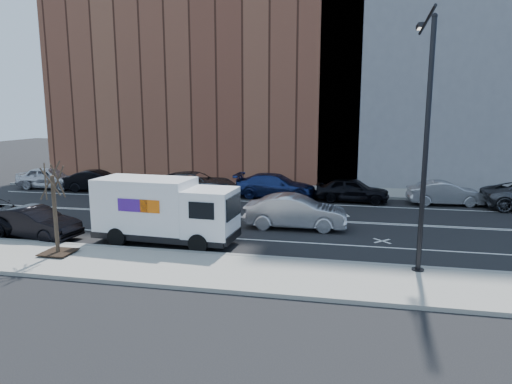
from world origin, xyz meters
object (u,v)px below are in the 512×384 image
at_px(driving_sedan, 296,212).
at_px(far_parked_b, 98,181).
at_px(far_parked_a, 49,178).
at_px(fedex_van, 165,210).

bearing_deg(driving_sedan, far_parked_b, 62.58).
xyz_separation_m(far_parked_b, driving_sedan, (15.44, -7.56, 0.08)).
distance_m(far_parked_a, driving_sedan, 21.11).
relative_size(fedex_van, far_parked_a, 1.36).
bearing_deg(fedex_van, driving_sedan, 38.77).
distance_m(far_parked_b, driving_sedan, 17.19).
relative_size(far_parked_b, driving_sedan, 0.91).
distance_m(fedex_van, far_parked_b, 15.21).
relative_size(far_parked_a, far_parked_b, 1.04).
relative_size(fedex_van, far_parked_b, 1.41).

